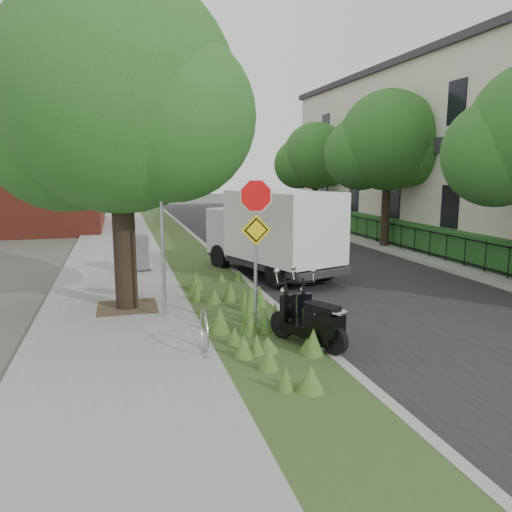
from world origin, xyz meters
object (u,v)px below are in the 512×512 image
Objects in this scene: sign_assembly at (256,222)px; scooter_far at (312,322)px; scooter_near at (315,326)px; utility_cabinet at (135,254)px; box_truck at (274,229)px.

sign_assembly is 2.33m from scooter_far.
scooter_near is 0.38m from scooter_far.
box_truck is at bearing -19.22° from utility_cabinet.
sign_assembly is 0.58× the size of box_truck.
box_truck is at bearing 79.02° from scooter_near.
sign_assembly is at bearing -111.28° from box_truck.
scooter_far is 8.44m from utility_cabinet.
sign_assembly is 5.61m from box_truck.
scooter_near is 0.30× the size of box_truck.
box_truck is (1.24, 6.39, 1.02)m from scooter_far.
box_truck is 4.60m from utility_cabinet.
scooter_near reaches higher than scooter_far.
scooter_far is 0.30× the size of box_truck.
scooter_far is 6.59m from box_truck.
utility_cabinet reaches higher than scooter_far.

